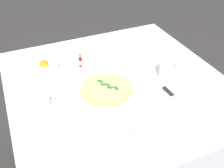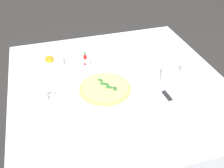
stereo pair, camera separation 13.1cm
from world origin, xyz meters
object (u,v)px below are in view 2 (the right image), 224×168
object	(u,v)px
water_glass_far_left	(169,75)
salt_shaker	(88,63)
pizza	(105,88)
coffee_cup_near_left	(142,46)
hot_sauce_bottle	(85,59)
napkin_folded	(172,105)
pepper_shaker	(83,59)
dinner_knife	(172,103)
citrus_bowl	(50,63)
pizza_plate	(105,90)
coffee_cup_near_right	(187,70)
coffee_cup_far_right	(40,98)
menu_card	(128,144)

from	to	relation	value
water_glass_far_left	salt_shaker	distance (m)	0.46
pizza	water_glass_far_left	xyz separation A→B (m)	(0.02, 0.34, 0.03)
coffee_cup_near_left	hot_sauce_bottle	size ratio (longest dim) A/B	1.57
coffee_cup_near_left	napkin_folded	xyz separation A→B (m)	(0.54, -0.07, -0.02)
salt_shaker	pepper_shaker	xyz separation A→B (m)	(-0.06, -0.02, 0.00)
dinner_knife	pepper_shaker	bearing A→B (deg)	-149.84
coffee_cup_near_left	citrus_bowl	distance (m)	0.58
citrus_bowl	water_glass_far_left	bearing A→B (deg)	59.91
pizza_plate	salt_shaker	xyz separation A→B (m)	(-0.25, -0.03, 0.01)
pizza	coffee_cup_near_left	bearing A→B (deg)	135.62
napkin_folded	dinner_knife	size ratio (longest dim) A/B	1.19
dinner_knife	citrus_bowl	world-z (taller)	citrus_bowl
water_glass_far_left	salt_shaker	size ratio (longest dim) A/B	2.05
coffee_cup_near_right	dinner_knife	bearing A→B (deg)	-42.93
water_glass_far_left	napkin_folded	bearing A→B (deg)	-20.34
coffee_cup_far_right	hot_sauce_bottle	xyz separation A→B (m)	(-0.27, 0.27, 0.01)
water_glass_far_left	hot_sauce_bottle	bearing A→B (deg)	-128.15
salt_shaker	pepper_shaker	bearing A→B (deg)	-160.35
pizza_plate	hot_sauce_bottle	distance (m)	0.28
coffee_cup_near_left	napkin_folded	world-z (taller)	coffee_cup_near_left
pizza	menu_card	xyz separation A→B (m)	(0.37, -0.01, 0.01)
napkin_folded	salt_shaker	world-z (taller)	salt_shaker
pizza_plate	pizza	bearing A→B (deg)	133.62
coffee_cup_near_left	salt_shaker	size ratio (longest dim) A/B	2.31
pizza	hot_sauce_bottle	distance (m)	0.28
coffee_cup_far_right	pepper_shaker	world-z (taller)	coffee_cup_far_right
salt_shaker	pizza	bearing A→B (deg)	7.26
napkin_folded	water_glass_far_left	bearing A→B (deg)	152.99
citrus_bowl	pizza_plate	bearing A→B (deg)	37.12
pizza_plate	menu_card	bearing A→B (deg)	-1.38
water_glass_far_left	salt_shaker	xyz separation A→B (m)	(-0.27, -0.37, -0.03)
coffee_cup_near_left	water_glass_far_left	size ratio (longest dim) A/B	1.13
coffee_cup_far_right	napkin_folded	bearing A→B (deg)	70.91
citrus_bowl	menu_card	distance (m)	0.72
dinner_knife	coffee_cup_far_right	bearing A→B (deg)	-112.14
coffee_cup_near_left	coffee_cup_far_right	bearing A→B (deg)	-63.09
pizza	dinner_knife	bearing A→B (deg)	54.64
coffee_cup_near_left	dinner_knife	world-z (taller)	coffee_cup_near_left
pizza_plate	hot_sauce_bottle	world-z (taller)	hot_sauce_bottle
pepper_shaker	coffee_cup_near_left	bearing A→B (deg)	95.73
coffee_cup_near_right	coffee_cup_near_left	bearing A→B (deg)	-158.00
water_glass_far_left	coffee_cup_near_right	bearing A→B (deg)	105.72
coffee_cup_far_right	water_glass_far_left	xyz separation A→B (m)	(0.03, 0.65, 0.02)
hot_sauce_bottle	coffee_cup_near_left	bearing A→B (deg)	100.01
coffee_cup_near_left	coffee_cup_near_right	bearing A→B (deg)	22.00
napkin_folded	pizza	bearing A→B (deg)	-131.65
pizza	pepper_shaker	size ratio (longest dim) A/B	4.59
pepper_shaker	dinner_knife	bearing A→B (deg)	32.96
pepper_shaker	hot_sauce_bottle	bearing A→B (deg)	19.65
coffee_cup_far_right	menu_card	world-z (taller)	coffee_cup_far_right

